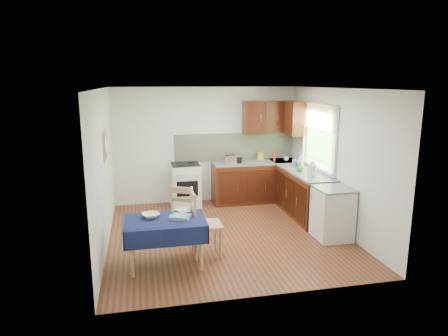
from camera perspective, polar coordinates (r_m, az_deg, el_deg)
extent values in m
plane|color=#522515|center=(7.06, 0.39, -9.43)|extent=(4.20, 4.20, 0.00)
cube|color=silver|center=(6.56, 0.43, 11.31)|extent=(4.00, 4.20, 0.02)
cube|color=white|center=(8.73, -2.56, 3.29)|extent=(4.00, 0.02, 2.50)
cube|color=white|center=(4.73, 5.90, -4.50)|extent=(4.00, 0.02, 2.50)
cube|color=silver|center=(6.58, -16.87, -0.20)|extent=(0.02, 4.20, 2.50)
cube|color=white|center=(7.38, 15.75, 1.19)|extent=(0.02, 4.20, 2.50)
cube|color=#371209|center=(8.84, 4.55, -2.05)|extent=(1.90, 0.60, 0.86)
cube|color=#371209|center=(8.01, 11.36, -3.76)|extent=(0.60, 1.70, 0.86)
cube|color=slate|center=(8.74, 4.60, 0.81)|extent=(1.90, 0.60, 0.04)
cube|color=slate|center=(7.90, 11.50, -0.62)|extent=(0.60, 1.70, 0.04)
cube|color=slate|center=(8.95, 8.59, 0.98)|extent=(0.60, 0.60, 0.04)
cube|color=beige|center=(8.85, 1.62, 3.10)|extent=(2.70, 0.02, 0.60)
cube|color=#371209|center=(8.83, 6.67, 7.25)|extent=(1.20, 0.35, 0.70)
cube|color=#371209|center=(8.58, 10.29, 6.99)|extent=(0.35, 0.50, 0.70)
cube|color=silver|center=(8.53, -5.49, -2.45)|extent=(0.60, 0.60, 0.90)
cube|color=black|center=(8.43, -5.55, 0.54)|extent=(0.58, 0.58, 0.02)
cube|color=black|center=(8.24, -5.24, -2.98)|extent=(0.44, 0.01, 0.32)
cube|color=#305D26|center=(7.95, 13.43, 3.91)|extent=(0.01, 1.40, 0.85)
cube|color=silver|center=(7.88, 13.57, 8.59)|extent=(0.04, 1.48, 0.06)
cube|color=silver|center=(8.04, 13.14, 0.03)|extent=(0.04, 1.48, 0.06)
cube|color=#C8BD8A|center=(7.89, 13.39, 7.00)|extent=(0.02, 1.36, 0.44)
cube|color=silver|center=(6.98, 15.25, -6.41)|extent=(0.55, 0.58, 0.85)
cube|color=slate|center=(6.86, 15.46, -2.89)|extent=(0.58, 0.60, 0.03)
cube|color=tan|center=(6.81, -16.64, 3.22)|extent=(0.02, 0.62, 0.47)
cube|color=#9C5F41|center=(6.80, -16.52, 3.23)|extent=(0.01, 0.56, 0.41)
cube|color=white|center=(6.72, -16.49, 3.29)|extent=(0.00, 0.18, 0.24)
cube|color=white|center=(6.94, -16.32, 2.57)|extent=(0.00, 0.15, 0.20)
cube|color=#101D42|center=(5.78, -8.44, -7.43)|extent=(1.11, 0.74, 0.03)
cube|color=#101D42|center=(5.46, -8.14, -9.89)|extent=(1.15, 0.02, 0.26)
cube|color=#101D42|center=(6.17, -8.64, -7.27)|extent=(1.15, 0.02, 0.26)
cube|color=#101D42|center=(5.81, -14.01, -8.75)|extent=(0.02, 0.78, 0.26)
cube|color=#101D42|center=(5.87, -2.87, -8.17)|extent=(0.02, 0.78, 0.26)
cylinder|color=tan|center=(5.63, -13.04, -11.94)|extent=(0.05, 0.05, 0.66)
cylinder|color=tan|center=(5.68, -3.28, -11.41)|extent=(0.05, 0.05, 0.66)
cylinder|color=tan|center=(6.16, -12.97, -9.77)|extent=(0.05, 0.05, 0.66)
cylinder|color=tan|center=(6.21, -4.11, -9.31)|extent=(0.05, 0.05, 0.66)
cube|color=tan|center=(6.77, -5.57, -6.33)|extent=(0.56, 0.56, 0.04)
cube|color=tan|center=(6.50, -6.12, -3.86)|extent=(0.36, 0.18, 0.30)
cylinder|color=tan|center=(6.96, -3.73, -7.78)|extent=(0.04, 0.04, 0.46)
cylinder|color=tan|center=(7.05, -6.46, -7.55)|extent=(0.04, 0.04, 0.46)
cylinder|color=tan|center=(6.65, -4.54, -8.77)|extent=(0.04, 0.04, 0.46)
cylinder|color=tan|center=(6.75, -7.39, -8.51)|extent=(0.04, 0.04, 0.46)
cube|color=tan|center=(6.11, -2.57, -8.12)|extent=(0.46, 0.46, 0.04)
cube|color=tan|center=(5.96, -4.43, -4.87)|extent=(0.04, 0.41, 0.32)
cylinder|color=tan|center=(6.06, -0.50, -10.72)|extent=(0.04, 0.04, 0.48)
cylinder|color=tan|center=(6.39, -1.22, -9.47)|extent=(0.04, 0.04, 0.48)
cylinder|color=tan|center=(6.00, -3.97, -11.00)|extent=(0.04, 0.04, 0.48)
cylinder|color=tan|center=(6.34, -4.50, -9.72)|extent=(0.04, 0.04, 0.48)
cube|color=silver|center=(8.48, 0.92, 1.22)|extent=(0.25, 0.15, 0.17)
cube|color=black|center=(8.46, 0.92, 1.85)|extent=(0.21, 0.02, 0.02)
cube|color=black|center=(8.56, 1.40, 1.22)|extent=(0.30, 0.26, 0.14)
cube|color=silver|center=(8.55, 1.40, 1.82)|extent=(0.30, 0.26, 0.03)
cylinder|color=red|center=(8.73, 7.21, 1.63)|extent=(0.05, 0.05, 0.23)
cube|color=gold|center=(8.93, 5.21, 1.72)|extent=(0.15, 0.12, 0.17)
cube|color=gray|center=(8.14, 10.31, 0.02)|extent=(0.39, 0.29, 0.02)
cylinder|color=silver|center=(8.13, 10.34, 0.58)|extent=(0.05, 0.18, 0.18)
cylinder|color=silver|center=(7.56, 12.48, -0.29)|extent=(0.16, 0.16, 0.21)
sphere|color=silver|center=(7.54, 12.52, 0.62)|extent=(0.10, 0.10, 0.10)
imported|color=silver|center=(8.88, 8.87, 1.31)|extent=(0.14, 0.14, 0.09)
imported|color=silver|center=(8.08, 10.94, 0.99)|extent=(0.17, 0.17, 0.32)
imported|color=blue|center=(8.16, 10.40, 0.68)|extent=(0.11, 0.11, 0.20)
imported|color=#248636|center=(7.86, 10.84, 0.17)|extent=(0.20, 0.20, 0.18)
imported|color=#FAF4CD|center=(5.88, -10.41, -6.67)|extent=(0.29, 0.29, 0.06)
imported|color=white|center=(6.05, -6.51, -6.23)|extent=(0.23, 0.26, 0.02)
cylinder|color=#268C38|center=(5.85, -7.38, -6.50)|extent=(0.04, 0.04, 0.09)
cube|color=navy|center=(5.78, -6.28, -6.95)|extent=(0.34, 0.31, 0.05)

